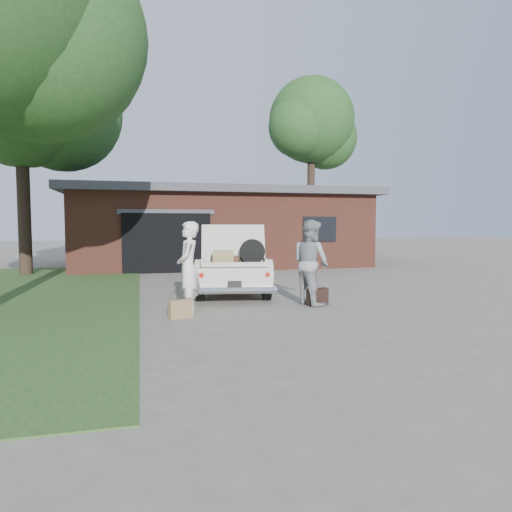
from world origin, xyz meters
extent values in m
plane|color=gray|center=(0.00, 0.00, 0.00)|extent=(90.00, 90.00, 0.00)
cube|color=#2D4C1E|center=(-5.50, 3.00, 0.01)|extent=(6.00, 16.00, 0.02)
cube|color=brown|center=(1.00, 11.50, 1.50)|extent=(12.00, 7.00, 3.00)
cube|color=#4C4C51|center=(1.00, 11.50, 3.15)|extent=(12.80, 7.80, 0.30)
cube|color=black|center=(-1.50, 8.05, 1.10)|extent=(3.20, 0.30, 2.20)
cube|color=#4C4C51|center=(-1.50, 7.98, 2.25)|extent=(3.50, 0.12, 0.18)
cube|color=black|center=(4.50, 7.98, 1.60)|extent=(1.40, 0.08, 1.00)
sphere|color=#325924|center=(-4.40, 1.36, 5.69)|extent=(4.39, 4.39, 4.39)
cylinder|color=#38281E|center=(-6.42, 8.69, 2.66)|extent=(0.44, 0.44, 5.31)
sphere|color=#325924|center=(-6.42, 8.69, 6.64)|extent=(5.70, 5.70, 5.70)
sphere|color=#325924|center=(-5.14, 9.26, 5.88)|extent=(4.27, 4.27, 4.27)
cylinder|color=#38281E|center=(7.33, 16.28, 3.13)|extent=(0.44, 0.44, 6.26)
sphere|color=#325924|center=(7.33, 16.28, 7.83)|extent=(4.94, 4.94, 4.94)
sphere|color=#325924|center=(8.44, 16.77, 6.93)|extent=(3.70, 3.70, 3.70)
sphere|color=#325924|center=(6.35, 15.66, 7.27)|extent=(3.46, 3.46, 3.46)
cube|color=beige|center=(-0.09, 2.85, 0.55)|extent=(2.40, 4.64, 0.57)
cube|color=#B9B5A3|center=(-0.05, 3.12, 1.06)|extent=(1.73, 1.99, 0.46)
cube|color=black|center=(0.09, 3.94, 1.04)|extent=(1.36, 0.30, 0.39)
cube|color=black|center=(-0.19, 2.29, 1.04)|extent=(1.36, 0.30, 0.39)
cylinder|color=black|center=(-1.11, 1.50, 0.29)|extent=(0.29, 0.61, 0.58)
cylinder|color=black|center=(0.42, 1.24, 0.29)|extent=(0.29, 0.61, 0.58)
cylinder|color=black|center=(-0.61, 4.47, 0.29)|extent=(0.29, 0.61, 0.58)
cylinder|color=black|center=(0.92, 4.21, 0.29)|extent=(0.29, 0.61, 0.58)
cylinder|color=silver|center=(-0.47, 0.63, 0.35)|extent=(1.81, 0.46, 0.16)
cylinder|color=#A5140F|center=(-1.18, 0.81, 0.69)|extent=(0.12, 0.10, 0.11)
cylinder|color=#A5140F|center=(0.25, 0.57, 0.69)|extent=(0.12, 0.10, 0.11)
cube|color=black|center=(-0.48, 0.61, 0.49)|extent=(0.30, 0.07, 0.15)
cube|color=black|center=(-0.38, 1.20, 0.86)|extent=(1.51, 1.19, 0.04)
cube|color=beige|center=(-1.07, 1.32, 0.95)|extent=(0.22, 0.97, 0.16)
cube|color=beige|center=(0.32, 1.08, 0.95)|extent=(0.22, 0.97, 0.16)
cube|color=beige|center=(-0.46, 0.72, 0.91)|extent=(1.40, 0.29, 0.11)
cube|color=beige|center=(-0.33, 1.45, 1.33)|extent=(1.55, 0.74, 0.92)
cube|color=#513022|center=(-0.56, 1.29, 0.97)|extent=(0.66, 0.48, 0.19)
cube|color=#9F8651|center=(-0.66, 1.03, 1.04)|extent=(0.51, 0.38, 0.32)
cube|color=black|center=(-0.32, 1.35, 0.95)|extent=(0.56, 0.42, 0.16)
cylinder|color=black|center=(0.04, 1.08, 1.17)|extent=(0.60, 0.24, 0.58)
imported|color=white|center=(-1.53, 0.09, 0.93)|extent=(0.57, 0.75, 1.85)
imported|color=gray|center=(1.22, 0.45, 0.95)|extent=(0.99, 1.11, 1.89)
cube|color=#92744A|center=(-1.73, -0.34, 0.18)|extent=(0.49, 0.29, 0.36)
cube|color=black|center=(1.33, 0.30, 0.19)|extent=(0.51, 0.25, 0.38)
camera|label=1|loc=(-2.46, -9.06, 1.80)|focal=32.00mm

